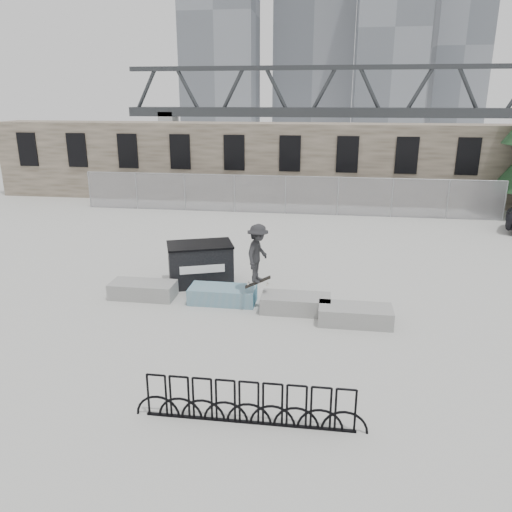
{
  "coord_description": "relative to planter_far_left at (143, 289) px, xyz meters",
  "views": [
    {
      "loc": [
        2.25,
        -13.54,
        5.97
      ],
      "look_at": [
        0.14,
        0.88,
        1.3
      ],
      "focal_mm": 35.0,
      "sensor_mm": 36.0,
      "label": 1
    }
  ],
  "objects": [
    {
      "name": "planter_far_left",
      "position": [
        0.0,
        0.0,
        0.0
      ],
      "size": [
        2.0,
        0.9,
        0.49
      ],
      "color": "#979794",
      "rests_on": "ground"
    },
    {
      "name": "bike_rack",
      "position": [
        4.26,
        -5.74,
        0.17
      ],
      "size": [
        4.49,
        0.09,
        0.9
      ],
      "rotation": [
        0.0,
        0.0,
        0.01
      ],
      "color": "black",
      "rests_on": "ground"
    },
    {
      "name": "dumpster",
      "position": [
        1.48,
        1.43,
        0.43
      ],
      "size": [
        2.42,
        1.93,
        1.38
      ],
      "rotation": [
        0.0,
        0.0,
        0.35
      ],
      "color": "black",
      "rests_on": "ground"
    },
    {
      "name": "truss_bridge",
      "position": [
        13.32,
        54.79,
        3.87
      ],
      "size": [
        70.0,
        3.0,
        9.8
      ],
      "color": "#2D3033",
      "rests_on": "ground"
    },
    {
      "name": "chainlink_fence",
      "position": [
        3.32,
        12.29,
        0.77
      ],
      "size": [
        22.06,
        0.06,
        2.02
      ],
      "color": "gray",
      "rests_on": "ground"
    },
    {
      "name": "planter_offset",
      "position": [
        6.45,
        -0.95,
        0.0
      ],
      "size": [
        2.0,
        0.9,
        0.49
      ],
      "color": "#979794",
      "rests_on": "ground"
    },
    {
      "name": "stone_wall",
      "position": [
        3.32,
        16.03,
        1.99
      ],
      "size": [
        36.0,
        2.58,
        4.5
      ],
      "color": "brown",
      "rests_on": "ground"
    },
    {
      "name": "planter_center_right",
      "position": [
        4.77,
        -0.38,
        0.0
      ],
      "size": [
        2.0,
        0.9,
        0.49
      ],
      "color": "#979794",
      "rests_on": "ground"
    },
    {
      "name": "skyline_towers",
      "position": [
        2.31,
        93.6,
        20.53
      ],
      "size": [
        58.0,
        28.0,
        48.0
      ],
      "color": "slate",
      "rests_on": "ground"
    },
    {
      "name": "skateboarder",
      "position": [
        3.65,
        -0.34,
        1.44
      ],
      "size": [
        0.87,
        1.21,
        1.9
      ],
      "rotation": [
        0.0,
        0.0,
        1.33
      ],
      "color": "black",
      "rests_on": "ground"
    },
    {
      "name": "planter_center_left",
      "position": [
        2.53,
        -0.03,
        0.0
      ],
      "size": [
        2.0,
        0.9,
        0.49
      ],
      "color": "teal",
      "rests_on": "ground"
    },
    {
      "name": "ground",
      "position": [
        3.32,
        -0.21,
        -0.27
      ],
      "size": [
        120.0,
        120.0,
        0.0
      ],
      "primitive_type": "plane",
      "color": "#A7A7A2",
      "rests_on": "ground"
    }
  ]
}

